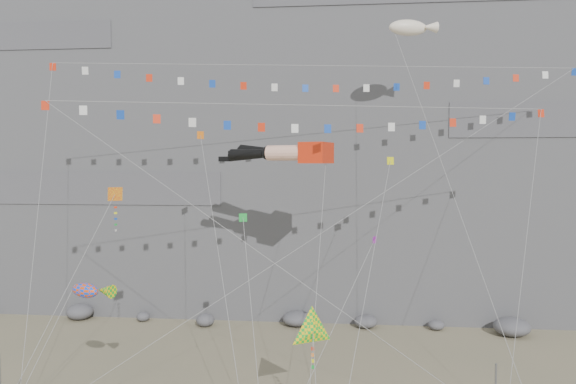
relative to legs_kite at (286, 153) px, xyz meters
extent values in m
cube|color=slate|center=(0.05, 23.67, 9.97)|extent=(80.00, 28.00, 50.00)
cube|color=red|center=(2.17, -0.65, 0.01)|extent=(2.44, 2.89, 1.46)
cylinder|color=#FFBB9F|center=(-0.09, -0.73, 0.01)|extent=(2.68, 1.76, 1.08)
sphere|color=black|center=(-1.27, -0.37, 0.01)|extent=(0.99, 0.99, 0.99)
cone|color=black|center=(-2.67, 0.06, -0.08)|extent=(3.09, 1.72, 1.01)
cube|color=black|center=(-4.55, 0.63, -0.41)|extent=(1.04, 0.69, 0.36)
cylinder|color=#FFBB9F|center=(0.34, 0.67, 0.01)|extent=(2.68, 1.76, 1.08)
sphere|color=black|center=(-0.84, 1.03, 0.01)|extent=(0.99, 0.99, 0.99)
cone|color=black|center=(-2.24, 1.46, 0.15)|extent=(3.11, 1.73, 1.08)
cube|color=black|center=(-4.12, 2.03, 0.04)|extent=(1.04, 0.69, 0.36)
cylinder|color=gray|center=(2.27, -7.94, -7.49)|extent=(0.03, 0.03, 20.90)
cylinder|color=gray|center=(-5.39, -5.20, -4.24)|extent=(0.03, 0.03, 30.18)
cylinder|color=gray|center=(7.47, -6.67, -6.01)|extent=(0.03, 0.03, 21.56)
cylinder|color=gray|center=(-12.10, -9.68, -8.80)|extent=(0.03, 0.03, 14.47)
cylinder|color=gray|center=(-12.31, -10.84, -11.57)|extent=(0.03, 0.03, 8.47)
cylinder|color=gray|center=(11.51, -4.01, -2.79)|extent=(0.03, 0.03, 28.98)
cylinder|color=gray|center=(-3.10, -7.63, -6.84)|extent=(0.03, 0.03, 22.73)
cylinder|color=gray|center=(3.46, -8.49, -10.28)|extent=(0.03, 0.03, 13.94)
cylinder|color=gray|center=(-0.84, -9.75, -9.55)|extent=(0.03, 0.03, 14.29)
cylinder|color=gray|center=(5.54, -7.05, -7.77)|extent=(0.03, 0.03, 21.19)
camera|label=1|loc=(4.17, -39.86, -0.68)|focal=35.00mm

